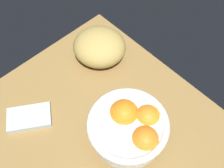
# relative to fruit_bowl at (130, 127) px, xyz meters

# --- Properties ---
(ground_plane) EXTENTS (0.67, 0.68, 0.03)m
(ground_plane) POSITION_rel_fruit_bowl_xyz_m (0.09, -0.04, -0.08)
(ground_plane) COLOR olive
(fruit_bowl) EXTENTS (0.19, 0.19, 0.11)m
(fruit_bowl) POSITION_rel_fruit_bowl_xyz_m (0.00, 0.00, 0.00)
(fruit_bowl) COLOR white
(fruit_bowl) RESTS_ON ground
(bread_loaf) EXTENTS (0.21, 0.21, 0.09)m
(bread_loaf) POSITION_rel_fruit_bowl_xyz_m (-0.12, -0.25, -0.02)
(bread_loaf) COLOR tan
(bread_loaf) RESTS_ON ground
(napkin_folded) EXTENTS (0.13, 0.12, 0.01)m
(napkin_folded) POSITION_rel_fruit_bowl_xyz_m (0.15, -0.22, -0.06)
(napkin_folded) COLOR #B0C0C4
(napkin_folded) RESTS_ON ground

